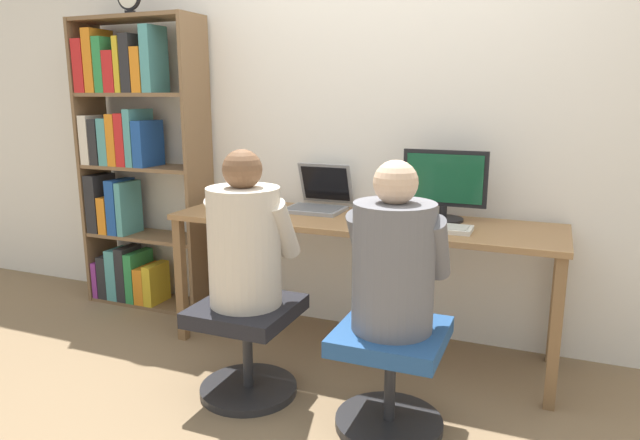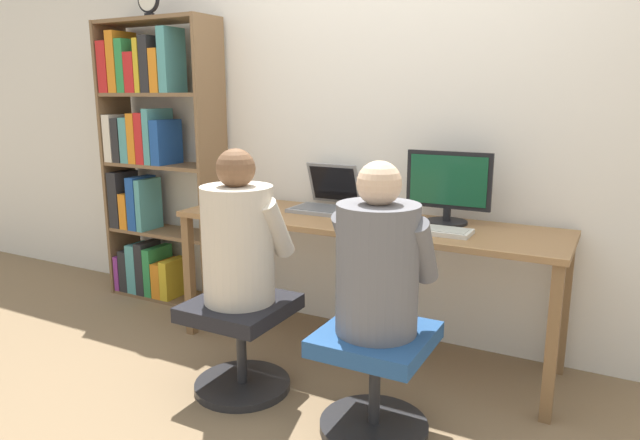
% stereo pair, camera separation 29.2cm
% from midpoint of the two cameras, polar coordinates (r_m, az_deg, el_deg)
% --- Properties ---
extents(ground_plane, '(14.00, 14.00, 0.00)m').
position_cam_midpoint_polar(ground_plane, '(3.03, -0.73, -15.04)').
color(ground_plane, '#846B4C').
extents(wall_back, '(10.00, 0.05, 2.60)m').
position_cam_midpoint_polar(wall_back, '(3.30, 3.71, 10.71)').
color(wall_back, white).
rests_on(wall_back, ground_plane).
extents(desk, '(2.07, 0.58, 0.75)m').
position_cam_midpoint_polar(desk, '(3.05, 1.39, -1.36)').
color(desk, olive).
rests_on(desk, ground_plane).
extents(desktop_monitor, '(0.44, 0.21, 0.37)m').
position_cam_midpoint_polar(desktop_monitor, '(3.01, 9.63, 3.30)').
color(desktop_monitor, black).
rests_on(desktop_monitor, desk).
extents(laptop, '(0.32, 0.34, 0.26)m').
position_cam_midpoint_polar(laptop, '(3.28, -2.71, 1.94)').
color(laptop, gray).
rests_on(laptop, desk).
extents(keyboard, '(0.44, 0.16, 0.03)m').
position_cam_midpoint_polar(keyboard, '(2.83, 7.75, -0.70)').
color(keyboard, silver).
rests_on(keyboard, desk).
extents(computer_mouse_by_keyboard, '(0.07, 0.10, 0.03)m').
position_cam_midpoint_polar(computer_mouse_by_keyboard, '(2.90, 2.00, -0.23)').
color(computer_mouse_by_keyboard, black).
rests_on(computer_mouse_by_keyboard, desk).
extents(office_chair_left, '(0.46, 0.46, 0.45)m').
position_cam_midpoint_polar(office_chair_left, '(2.48, 3.61, -14.61)').
color(office_chair_left, '#262628').
rests_on(office_chair_left, ground_plane).
extents(office_chair_right, '(0.46, 0.46, 0.45)m').
position_cam_midpoint_polar(office_chair_right, '(2.77, -10.35, -11.70)').
color(office_chair_right, '#262628').
rests_on(office_chair_right, ground_plane).
extents(person_at_monitor, '(0.41, 0.36, 0.70)m').
position_cam_midpoint_polar(person_at_monitor, '(2.30, 3.81, -3.93)').
color(person_at_monitor, slate).
rests_on(person_at_monitor, office_chair_left).
extents(person_at_laptop, '(0.41, 0.36, 0.71)m').
position_cam_midpoint_polar(person_at_laptop, '(2.62, -10.69, -1.93)').
color(person_at_laptop, beige).
rests_on(person_at_laptop, office_chair_right).
extents(bookshelf, '(0.87, 0.29, 1.87)m').
position_cam_midpoint_polar(bookshelf, '(3.99, -20.58, 5.31)').
color(bookshelf, brown).
rests_on(bookshelf, ground_plane).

